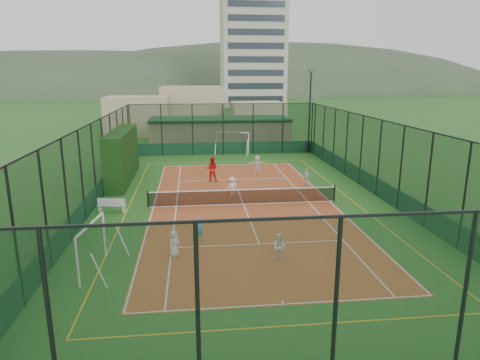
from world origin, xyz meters
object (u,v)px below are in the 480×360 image
object	(u,v)px
white_bench	(112,205)
apartment_tower	(253,43)
child_near_left	(174,243)
child_near_right	(279,247)
child_far_left	(232,187)
child_far_right	(306,177)
futsal_goal_near	(92,248)
child_far_back	(257,164)
futsal_goal_far	(233,143)
floodlight_ne	(310,112)
clubhouse	(220,132)
coach	(212,169)
child_near_mid	(199,229)

from	to	relation	value
white_bench	apartment_tower	bearing A→B (deg)	87.87
child_near_left	child_near_right	bearing A→B (deg)	-52.99
child_far_left	child_far_right	bearing A→B (deg)	176.19
apartment_tower	child_far_right	bearing A→B (deg)	-95.09
futsal_goal_near	child_far_back	xyz separation A→B (m)	(9.31, 16.56, -0.24)
child_far_back	futsal_goal_far	bearing A→B (deg)	-82.15
floodlight_ne	child_far_right	xyz separation A→B (m)	(-3.55, -12.57, -3.50)
child_near_right	futsal_goal_far	bearing A→B (deg)	116.49
clubhouse	futsal_goal_near	size ratio (longest dim) A/B	4.95
coach	child_near_mid	bearing A→B (deg)	97.38
futsal_goal_near	coach	world-z (taller)	futsal_goal_near
floodlight_ne	futsal_goal_near	bearing A→B (deg)	-122.33
child_near_mid	white_bench	bearing A→B (deg)	109.97
child_far_left	child_far_right	distance (m)	5.98
clubhouse	child_near_left	xyz separation A→B (m)	(-3.93, -29.31, -0.97)
apartment_tower	futsal_goal_far	size ratio (longest dim) A/B	9.06
child_near_mid	coach	xyz separation A→B (m)	(1.16, 11.73, 0.32)
apartment_tower	clubhouse	bearing A→B (deg)	-101.31
clubhouse	child_far_left	xyz separation A→B (m)	(-0.53, -20.13, -0.92)
white_bench	child_far_left	world-z (taller)	child_far_left
child_far_back	child_far_right	bearing A→B (deg)	126.08
white_bench	child_far_back	xyz separation A→B (m)	(9.91, 8.86, 0.30)
child_near_left	child_far_left	xyz separation A→B (m)	(3.41, 9.18, 0.05)
clubhouse	apartment_tower	distance (m)	62.64
clubhouse	futsal_goal_far	world-z (taller)	clubhouse
white_bench	child_far_back	bearing A→B (deg)	53.15
apartment_tower	child_near_left	distance (m)	91.86
clubhouse	coach	distance (m)	16.02
apartment_tower	futsal_goal_far	bearing A→B (deg)	-99.65
child_near_left	child_near_mid	bearing A→B (deg)	14.72
apartment_tower	child_far_back	distance (m)	75.81
child_near_left	child_near_right	distance (m)	4.61
white_bench	child_near_right	size ratio (longest dim) A/B	1.35
child_far_right	child_far_back	world-z (taller)	child_far_back
futsal_goal_far	child_near_right	distance (m)	25.54
floodlight_ne	child_near_left	distance (m)	27.22
child_near_right	child_far_back	bearing A→B (deg)	112.11
child_far_right	child_far_back	distance (m)	5.11
futsal_goal_far	child_far_right	bearing A→B (deg)	-56.18
floodlight_ne	child_near_mid	distance (m)	25.25
apartment_tower	coach	size ratio (longest dim) A/B	16.26
child_far_right	child_near_left	bearing A→B (deg)	77.21
apartment_tower	child_near_right	size ratio (longest dim) A/B	24.85
clubhouse	coach	bearing A→B (deg)	-95.89
futsal_goal_near	child_near_left	world-z (taller)	futsal_goal_near
child_far_right	coach	xyz separation A→B (m)	(-6.69, 2.05, 0.31)
apartment_tower	child_near_right	xyz separation A→B (m)	(-11.42, -90.27, -14.39)
floodlight_ne	child_near_left	size ratio (longest dim) A/B	6.98
futsal_goal_near	futsal_goal_far	world-z (taller)	futsal_goal_far
child_near_right	child_far_left	size ratio (longest dim) A/B	0.93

